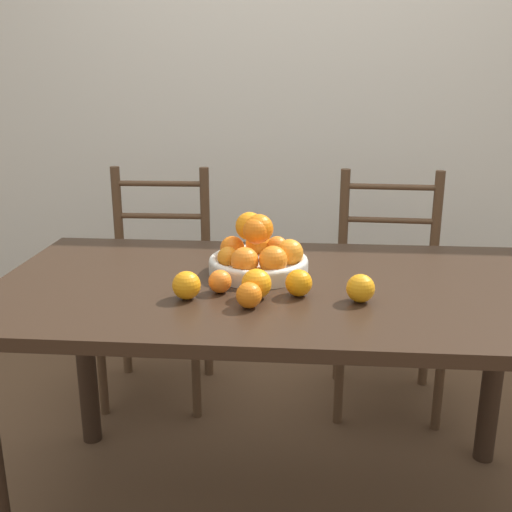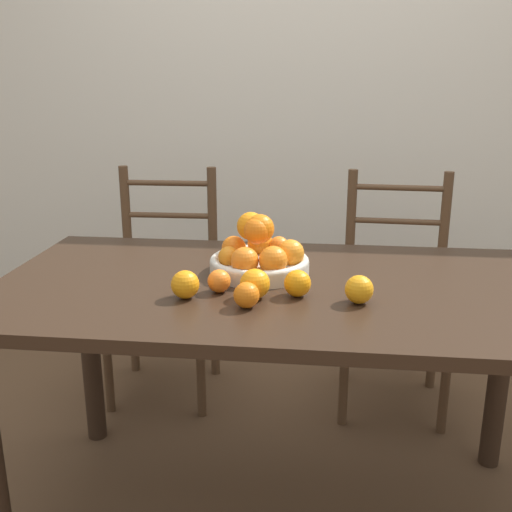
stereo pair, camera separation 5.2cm
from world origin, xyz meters
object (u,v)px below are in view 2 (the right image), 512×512
at_px(chair_left, 164,288).
at_px(chair_right, 395,297).
at_px(orange_loose_3, 246,295).
at_px(orange_loose_4, 359,289).
at_px(orange_loose_5, 185,284).
at_px(fruit_bowl, 259,255).
at_px(orange_loose_1, 297,283).
at_px(orange_loose_0, 255,284).
at_px(orange_loose_2, 219,281).

xyz_separation_m(chair_left, chair_right, (0.96, -0.00, 0.00)).
bearing_deg(chair_left, orange_loose_3, -64.66).
bearing_deg(orange_loose_4, chair_left, 130.61).
xyz_separation_m(orange_loose_5, chair_left, (-0.31, 0.90, -0.34)).
xyz_separation_m(fruit_bowl, orange_loose_1, (0.12, -0.18, -0.02)).
bearing_deg(orange_loose_3, orange_loose_0, 79.08).
height_order(fruit_bowl, orange_loose_0, fruit_bowl).
bearing_deg(orange_loose_3, chair_left, 116.78).
bearing_deg(chair_right, chair_left, -177.57).
bearing_deg(orange_loose_5, orange_loose_0, 6.33).
bearing_deg(orange_loose_2, chair_left, 114.84).
distance_m(orange_loose_0, orange_loose_4, 0.27).
relative_size(fruit_bowl, orange_loose_3, 4.43).
xyz_separation_m(orange_loose_5, chair_right, (0.65, 0.90, -0.34)).
bearing_deg(chair_left, orange_loose_1, -56.30).
height_order(orange_loose_1, chair_left, chair_left).
relative_size(orange_loose_0, orange_loose_3, 1.20).
bearing_deg(orange_loose_2, orange_loose_1, -2.03).
distance_m(fruit_bowl, orange_loose_1, 0.22).
relative_size(fruit_bowl, chair_left, 0.30).
xyz_separation_m(orange_loose_0, chair_right, (0.47, 0.88, -0.34)).
relative_size(orange_loose_1, orange_loose_5, 0.96).
relative_size(fruit_bowl, orange_loose_0, 3.68).
bearing_deg(chair_left, chair_right, -1.45).
height_order(orange_loose_0, orange_loose_5, orange_loose_0).
relative_size(orange_loose_3, orange_loose_5, 0.88).
relative_size(orange_loose_3, orange_loose_4, 0.90).
xyz_separation_m(fruit_bowl, orange_loose_0, (0.01, -0.21, -0.02)).
height_order(orange_loose_0, chair_left, chair_left).
bearing_deg(orange_loose_5, fruit_bowl, 53.54).
bearing_deg(orange_loose_1, orange_loose_0, -166.17).
relative_size(orange_loose_0, orange_loose_1, 1.11).
height_order(orange_loose_1, orange_loose_3, orange_loose_1).
bearing_deg(orange_loose_0, orange_loose_5, -173.67).
bearing_deg(orange_loose_5, chair_right, 54.16).
relative_size(orange_loose_0, orange_loose_5, 1.06).
height_order(orange_loose_2, chair_left, chair_left).
bearing_deg(orange_loose_0, chair_right, 61.89).
distance_m(orange_loose_2, chair_right, 1.07).
bearing_deg(orange_loose_2, orange_loose_4, -6.05).
bearing_deg(orange_loose_4, orange_loose_1, 168.71).
distance_m(orange_loose_3, orange_loose_5, 0.17).
height_order(fruit_bowl, orange_loose_1, fruit_bowl).
height_order(orange_loose_3, chair_left, chair_left).
height_order(orange_loose_0, orange_loose_1, orange_loose_0).
bearing_deg(orange_loose_3, orange_loose_5, 163.83).
distance_m(fruit_bowl, orange_loose_4, 0.35).
bearing_deg(orange_loose_3, orange_loose_1, 37.92).
bearing_deg(orange_loose_1, fruit_bowl, 123.80).
bearing_deg(chair_left, orange_loose_2, -66.61).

